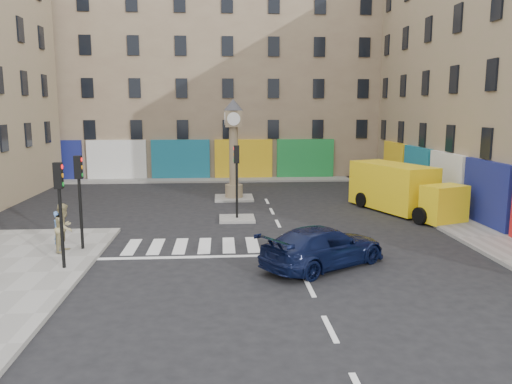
{
  "coord_description": "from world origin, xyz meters",
  "views": [
    {
      "loc": [
        -2.75,
        -17.0,
        5.66
      ],
      "look_at": [
        -1.25,
        4.68,
        2.0
      ],
      "focal_mm": 35.0,
      "sensor_mm": 36.0,
      "label": 1
    }
  ],
  "objects": [
    {
      "name": "traffic_light_island",
      "position": [
        -2.0,
        8.0,
        2.59
      ],
      "size": [
        0.28,
        0.22,
        3.7
      ],
      "color": "black",
      "rests_on": "island_near"
    },
    {
      "name": "traffic_light_left_far",
      "position": [
        -8.3,
        2.6,
        2.62
      ],
      "size": [
        0.28,
        0.22,
        3.7
      ],
      "color": "black",
      "rests_on": "sidewalk_left"
    },
    {
      "name": "yellow_van",
      "position": [
        7.0,
        9.27,
        1.29
      ],
      "size": [
        4.45,
        7.42,
        2.59
      ],
      "rotation": [
        0.0,
        0.0,
        0.36
      ],
      "color": "yellow",
      "rests_on": "ground"
    },
    {
      "name": "ground",
      "position": [
        0.0,
        0.0,
        0.0
      ],
      "size": [
        120.0,
        120.0,
        0.0
      ],
      "primitive_type": "plane",
      "color": "black",
      "rests_on": "ground"
    },
    {
      "name": "pedestrian_tan",
      "position": [
        -8.86,
        2.27,
        1.1
      ],
      "size": [
        0.84,
        1.01,
        1.9
      ],
      "primitive_type": "imported",
      "rotation": [
        0.0,
        0.0,
        1.43
      ],
      "color": "#97895C",
      "rests_on": "sidewalk_left"
    },
    {
      "name": "sidewalk_far",
      "position": [
        -4.0,
        22.2,
        0.07
      ],
      "size": [
        32.0,
        2.4,
        0.15
      ],
      "primitive_type": "cube",
      "color": "gray",
      "rests_on": "ground"
    },
    {
      "name": "navy_sedan",
      "position": [
        0.88,
        0.16,
        0.73
      ],
      "size": [
        5.35,
        4.51,
        1.47
      ],
      "primitive_type": "imported",
      "rotation": [
        0.0,
        0.0,
        2.16
      ],
      "color": "black",
      "rests_on": "ground"
    },
    {
      "name": "pedestrian_blue",
      "position": [
        -9.12,
        2.43,
        0.93
      ],
      "size": [
        0.56,
        0.67,
        1.57
      ],
      "primitive_type": "imported",
      "rotation": [
        0.0,
        0.0,
        1.18
      ],
      "color": "#557FC3",
      "rests_on": "sidewalk_left"
    },
    {
      "name": "clock_pillar",
      "position": [
        -2.0,
        14.0,
        3.55
      ],
      "size": [
        1.2,
        1.2,
        6.1
      ],
      "color": "#8A715A",
      "rests_on": "island_far"
    },
    {
      "name": "building_far",
      "position": [
        -4.0,
        28.0,
        8.5
      ],
      "size": [
        32.0,
        10.0,
        17.0
      ],
      "primitive_type": "cube",
      "color": "#8A775C",
      "rests_on": "ground"
    },
    {
      "name": "island_far",
      "position": [
        -2.0,
        14.0,
        0.06
      ],
      "size": [
        2.4,
        2.4,
        0.12
      ],
      "primitive_type": "cube",
      "color": "gray",
      "rests_on": "ground"
    },
    {
      "name": "sidewalk_right",
      "position": [
        8.7,
        10.0,
        0.07
      ],
      "size": [
        2.6,
        30.0,
        0.15
      ],
      "primitive_type": "cube",
      "color": "gray",
      "rests_on": "ground"
    },
    {
      "name": "traffic_light_left_near",
      "position": [
        -8.3,
        0.2,
        2.62
      ],
      "size": [
        0.28,
        0.22,
        3.7
      ],
      "color": "black",
      "rests_on": "sidewalk_left"
    },
    {
      "name": "island_near",
      "position": [
        -2.0,
        8.0,
        0.06
      ],
      "size": [
        1.8,
        1.8,
        0.12
      ],
      "primitive_type": "cube",
      "color": "gray",
      "rests_on": "ground"
    }
  ]
}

